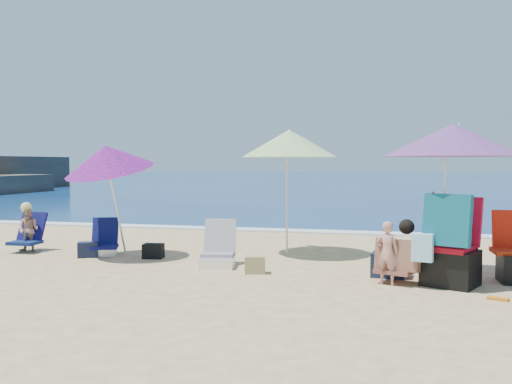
% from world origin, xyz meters
% --- Properties ---
extents(ground, '(120.00, 120.00, 0.00)m').
position_xyz_m(ground, '(0.00, 0.00, 0.00)').
color(ground, '#D8BC84').
rests_on(ground, ground).
extents(sea, '(120.00, 80.00, 0.12)m').
position_xyz_m(sea, '(0.00, 45.00, -0.05)').
color(sea, navy).
rests_on(sea, ground).
extents(foam, '(120.00, 0.50, 0.04)m').
position_xyz_m(foam, '(0.00, 5.10, 0.02)').
color(foam, white).
rests_on(foam, ground).
extents(umbrella_turquoise, '(2.39, 2.39, 2.09)m').
position_xyz_m(umbrella_turquoise, '(2.47, 0.69, 1.84)').
color(umbrella_turquoise, silver).
rests_on(umbrella_turquoise, ground).
extents(umbrella_striped, '(2.08, 2.08, 2.13)m').
position_xyz_m(umbrella_striped, '(0.00, 2.09, 1.86)').
color(umbrella_striped, silver).
rests_on(umbrella_striped, ground).
extents(umbrella_blue, '(1.84, 1.87, 1.97)m').
position_xyz_m(umbrella_blue, '(-2.79, 1.04, 1.61)').
color(umbrella_blue, silver).
rests_on(umbrella_blue, ground).
extents(furled_umbrella, '(0.16, 0.12, 1.17)m').
position_xyz_m(furled_umbrella, '(2.19, 0.64, 0.64)').
color(furled_umbrella, '#B00C1A').
rests_on(furled_umbrella, ground).
extents(chair_navy, '(0.62, 0.68, 0.61)m').
position_xyz_m(chair_navy, '(-2.98, 1.23, 0.16)').
color(chair_navy, '#0D0F4B').
rests_on(chair_navy, ground).
extents(chair_rainbow, '(0.59, 0.74, 0.68)m').
position_xyz_m(chair_rainbow, '(-0.82, 0.73, 0.18)').
color(chair_rainbow, '#DB794D').
rests_on(chair_rainbow, ground).
extents(camp_chair_right, '(0.89, 0.91, 1.17)m').
position_xyz_m(camp_chair_right, '(2.40, 0.14, 0.42)').
color(camp_chair_right, '#A20B1A').
rests_on(camp_chair_right, ground).
extents(person_center, '(0.60, 0.53, 0.82)m').
position_xyz_m(person_center, '(1.72, 0.07, 0.40)').
color(person_center, tan).
rests_on(person_center, ground).
extents(person_left, '(0.51, 0.61, 0.86)m').
position_xyz_m(person_left, '(-4.43, 1.25, 0.39)').
color(person_left, tan).
rests_on(person_left, ground).
extents(bag_navy_a, '(0.38, 0.34, 0.25)m').
position_xyz_m(bag_navy_a, '(-3.13, 0.98, 0.12)').
color(bag_navy_a, '#161D32').
rests_on(bag_navy_a, ground).
extents(bag_black_a, '(0.35, 0.28, 0.23)m').
position_xyz_m(bag_black_a, '(-2.04, 1.14, 0.12)').
color(bag_black_a, black).
rests_on(bag_black_a, ground).
extents(bag_tan, '(0.33, 0.27, 0.24)m').
position_xyz_m(bag_tan, '(-0.15, 0.33, 0.12)').
color(bag_tan, tan).
rests_on(bag_tan, ground).
extents(bag_navy_b, '(0.47, 0.37, 0.33)m').
position_xyz_m(bag_navy_b, '(1.66, 0.53, 0.16)').
color(bag_navy_b, '#182135').
rests_on(bag_navy_b, ground).
extents(bag_black_b, '(0.28, 0.23, 0.19)m').
position_xyz_m(bag_black_b, '(2.20, 0.10, 0.09)').
color(bag_black_b, black).
rests_on(bag_black_b, ground).
extents(orange_item, '(0.25, 0.18, 0.03)m').
position_xyz_m(orange_item, '(2.88, -0.49, 0.02)').
color(orange_item, orange).
rests_on(orange_item, ground).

